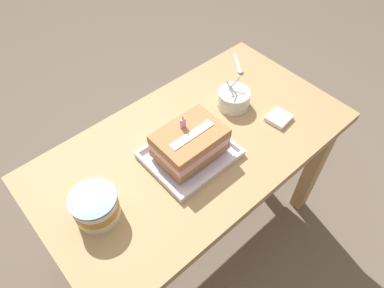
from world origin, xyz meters
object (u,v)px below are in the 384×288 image
at_px(bowl_stack, 234,99).
at_px(napkin_pile, 279,118).
at_px(foil_tray, 190,155).
at_px(serving_spoon_near_tray, 239,69).
at_px(ice_cream_tub, 95,206).
at_px(birthday_cake, 190,142).

distance_m(bowl_stack, napkin_pile, 0.19).
distance_m(foil_tray, serving_spoon_near_tray, 0.52).
distance_m(foil_tray, ice_cream_tub, 0.36).
relative_size(birthday_cake, napkin_pile, 2.44).
distance_m(ice_cream_tub, napkin_pile, 0.73).
xyz_separation_m(bowl_stack, napkin_pile, (0.07, -0.17, -0.02)).
relative_size(serving_spoon_near_tray, napkin_pile, 1.39).
distance_m(bowl_stack, ice_cream_tub, 0.66).
bearing_deg(ice_cream_tub, birthday_cake, -2.39).
xyz_separation_m(ice_cream_tub, serving_spoon_near_tray, (0.83, 0.20, -0.04)).
height_order(birthday_cake, ice_cream_tub, birthday_cake).
height_order(birthday_cake, napkin_pile, birthday_cake).
relative_size(birthday_cake, bowl_stack, 1.78).
height_order(foil_tray, serving_spoon_near_tray, foil_tray).
bearing_deg(foil_tray, birthday_cake, 90.00).
xyz_separation_m(bowl_stack, serving_spoon_near_tray, (0.18, 0.13, -0.03)).
bearing_deg(ice_cream_tub, serving_spoon_near_tray, 13.38).
relative_size(birthday_cake, serving_spoon_near_tray, 1.75).
bearing_deg(ice_cream_tub, foil_tray, -2.39).
relative_size(foil_tray, bowl_stack, 2.31).
bearing_deg(foil_tray, serving_spoon_near_tray, 24.25).
distance_m(foil_tray, bowl_stack, 0.30).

